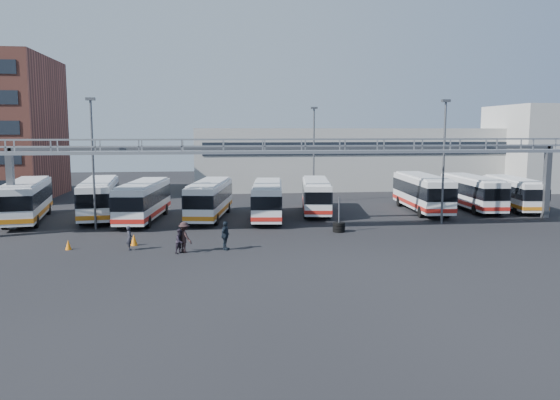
{
  "coord_description": "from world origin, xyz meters",
  "views": [
    {
      "loc": [
        -6.86,
        -35.68,
        7.67
      ],
      "look_at": [
        -1.65,
        6.0,
        2.34
      ],
      "focal_mm": 35.0,
      "sensor_mm": 36.0,
      "label": 1
    }
  ],
  "objects": [
    {
      "name": "bus_2",
      "position": [
        -12.71,
        11.62,
        1.86
      ],
      "size": [
        3.75,
        11.29,
        3.36
      ],
      "rotation": [
        0.0,
        0.0,
        -0.11
      ],
      "color": "silver",
      "rests_on": "ground"
    },
    {
      "name": "gantry",
      "position": [
        0.0,
        5.87,
        5.51
      ],
      "size": [
        51.4,
        5.15,
        7.1
      ],
      "color": "gray",
      "rests_on": "ground"
    },
    {
      "name": "cone_left",
      "position": [
        -12.17,
        1.38,
        0.39
      ],
      "size": [
        0.57,
        0.57,
        0.77
      ],
      "primitive_type": "cone",
      "rotation": [
        0.0,
        0.0,
        0.18
      ],
      "color": "orange",
      "rests_on": "ground"
    },
    {
      "name": "bus_3",
      "position": [
        -7.1,
        12.26,
        1.83
      ],
      "size": [
        4.31,
        11.14,
        3.3
      ],
      "rotation": [
        0.0,
        0.0,
        -0.17
      ],
      "color": "silver",
      "rests_on": "ground"
    },
    {
      "name": "light_pole_mid",
      "position": [
        12.0,
        7.0,
        5.73
      ],
      "size": [
        0.7,
        0.35,
        10.21
      ],
      "color": "#4C4F54",
      "rests_on": "ground"
    },
    {
      "name": "pedestrian_a",
      "position": [
        -12.24,
        -0.09,
        0.79
      ],
      "size": [
        0.51,
        0.65,
        1.58
      ],
      "primitive_type": "imported",
      "rotation": [
        0.0,
        0.0,
        1.82
      ],
      "color": "black",
      "rests_on": "ground"
    },
    {
      "name": "bus_9",
      "position": [
        22.43,
        14.21,
        1.72
      ],
      "size": [
        3.67,
        10.48,
        3.12
      ],
      "rotation": [
        0.0,
        0.0,
        -0.13
      ],
      "color": "silver",
      "rests_on": "ground"
    },
    {
      "name": "bus_7",
      "position": [
        13.0,
        13.93,
        1.94
      ],
      "size": [
        3.59,
        11.73,
        3.51
      ],
      "rotation": [
        0.0,
        0.0,
        -0.08
      ],
      "color": "silver",
      "rests_on": "ground"
    },
    {
      "name": "bus_1",
      "position": [
        -16.78,
        13.77,
        1.9
      ],
      "size": [
        3.67,
        11.48,
        3.43
      ],
      "rotation": [
        0.0,
        0.0,
        0.1
      ],
      "color": "silver",
      "rests_on": "ground"
    },
    {
      "name": "pedestrian_b",
      "position": [
        -8.92,
        -1.41,
        0.78
      ],
      "size": [
        0.94,
        0.95,
        1.55
      ],
      "primitive_type": "imported",
      "rotation": [
        0.0,
        0.0,
        0.85
      ],
      "color": "#251E2A",
      "rests_on": "ground"
    },
    {
      "name": "pedestrian_d",
      "position": [
        -6.08,
        -0.81,
        0.94
      ],
      "size": [
        0.87,
        1.2,
        1.89
      ],
      "primitive_type": "imported",
      "rotation": [
        0.0,
        0.0,
        1.16
      ],
      "color": "#19222D",
      "rests_on": "ground"
    },
    {
      "name": "ground",
      "position": [
        0.0,
        0.0,
        0.0
      ],
      "size": [
        140.0,
        140.0,
        0.0
      ],
      "primitive_type": "plane",
      "color": "black",
      "rests_on": "ground"
    },
    {
      "name": "light_pole_left",
      "position": [
        -16.0,
        8.0,
        5.73
      ],
      "size": [
        0.7,
        0.35,
        10.21
      ],
      "color": "#4C4F54",
      "rests_on": "ground"
    },
    {
      "name": "building_right",
      "position": [
        38.0,
        32.0,
        5.5
      ],
      "size": [
        14.0,
        12.0,
        11.0
      ],
      "primitive_type": "cube",
      "color": "#B2B2AD",
      "rests_on": "ground"
    },
    {
      "name": "cone_right",
      "position": [
        -16.23,
        0.56,
        0.32
      ],
      "size": [
        0.44,
        0.44,
        0.63
      ],
      "primitive_type": "cone",
      "rotation": [
        0.0,
        0.0,
        -0.11
      ],
      "color": "orange",
      "rests_on": "ground"
    },
    {
      "name": "light_pole_back",
      "position": [
        4.0,
        22.0,
        5.73
      ],
      "size": [
        0.7,
        0.35,
        10.21
      ],
      "color": "#4C4F54",
      "rests_on": "ground"
    },
    {
      "name": "bus_5",
      "position": [
        2.81,
        14.39,
        1.74
      ],
      "size": [
        3.93,
        10.62,
        3.15
      ],
      "rotation": [
        0.0,
        0.0,
        -0.15
      ],
      "color": "silver",
      "rests_on": "ground"
    },
    {
      "name": "tire_stack",
      "position": [
        2.7,
        4.5,
        0.45
      ],
      "size": [
        0.94,
        0.94,
        2.68
      ],
      "color": "black",
      "rests_on": "ground"
    },
    {
      "name": "warehouse",
      "position": [
        12.0,
        38.0,
        4.0
      ],
      "size": [
        42.0,
        14.0,
        8.0
      ],
      "primitive_type": "cube",
      "color": "#9E9E99",
      "rests_on": "ground"
    },
    {
      "name": "bus_0",
      "position": [
        -22.54,
        12.65,
        1.93
      ],
      "size": [
        4.33,
        11.74,
        3.49
      ],
      "rotation": [
        0.0,
        0.0,
        0.15
      ],
      "color": "silver",
      "rests_on": "ground"
    },
    {
      "name": "bus_8",
      "position": [
        18.34,
        14.49,
        1.82
      ],
      "size": [
        3.23,
        10.97,
        3.29
      ],
      "rotation": [
        0.0,
        0.0,
        -0.07
      ],
      "color": "silver",
      "rests_on": "ground"
    },
    {
      "name": "pedestrian_c",
      "position": [
        -8.67,
        -1.21,
        0.98
      ],
      "size": [
        1.37,
        1.44,
        1.96
      ],
      "primitive_type": "imported",
      "rotation": [
        0.0,
        0.0,
        2.27
      ],
      "color": "black",
      "rests_on": "ground"
    },
    {
      "name": "bus_4",
      "position": [
        -2.08,
        11.36,
        1.79
      ],
      "size": [
        3.71,
        10.88,
        3.24
      ],
      "rotation": [
        0.0,
        0.0,
        -0.12
      ],
      "color": "silver",
      "rests_on": "ground"
    }
  ]
}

